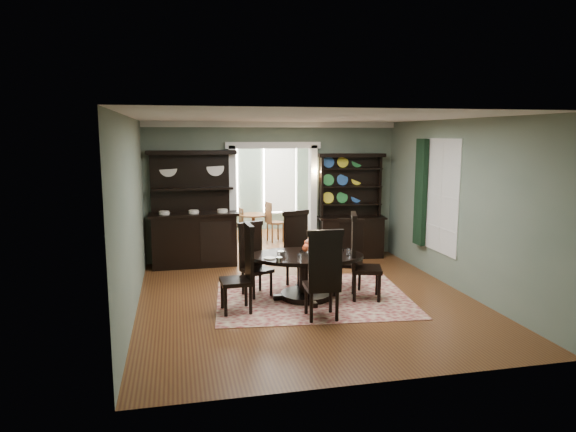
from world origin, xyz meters
name	(u,v)px	position (x,y,z in m)	size (l,w,h in m)	color
room	(307,206)	(0.00, 0.04, 1.58)	(5.51, 6.01, 3.01)	brown
parlor	(255,180)	(0.00, 5.53, 1.52)	(3.51, 3.50, 3.01)	brown
doorway_trim	(273,186)	(0.00, 3.00, 1.62)	(2.08, 0.25, 2.57)	silver
right_window	(431,194)	(2.69, 0.93, 1.60)	(0.15, 1.47, 2.12)	white
wall_sconce	(317,173)	(0.95, 2.85, 1.89)	(0.27, 0.21, 0.21)	gold
rug	(312,296)	(0.13, 0.12, 0.01)	(3.21, 2.63, 0.01)	maroon
dining_table	(306,268)	(0.00, 0.06, 0.52)	(2.09, 2.05, 0.75)	black
centerpiece	(308,250)	(0.04, 0.06, 0.82)	(1.47, 0.95, 0.24)	silver
chair_far_left	(253,257)	(-0.82, 0.48, 0.66)	(0.60, 0.59, 1.26)	black
chair_far_mid	(299,247)	(0.06, 0.83, 0.72)	(0.63, 0.62, 1.37)	black
chair_far_right	(351,251)	(0.96, 0.57, 0.65)	(0.58, 0.57, 1.23)	black
chair_end_left	(243,266)	(-1.11, -0.35, 0.72)	(0.51, 0.53, 1.38)	black
chair_end_right	(359,254)	(0.86, -0.15, 0.76)	(0.64, 0.66, 1.45)	black
chair_near	(323,273)	(-0.01, -1.02, 0.73)	(0.54, 0.51, 1.39)	black
sideboard	(194,226)	(-1.74, 2.72, 0.84)	(1.84, 0.67, 2.41)	black
welsh_dresser	(351,220)	(1.72, 2.75, 0.84)	(1.53, 0.68, 2.32)	black
parlor_table	(253,223)	(-0.15, 4.97, 0.45)	(0.75, 0.75, 0.69)	#543118
parlor_chair_left	(238,224)	(-0.56, 4.99, 0.46)	(0.38, 0.37, 0.85)	#543118
parlor_chair_right	(273,220)	(0.31, 4.73, 0.55)	(0.47, 0.46, 1.03)	#543118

